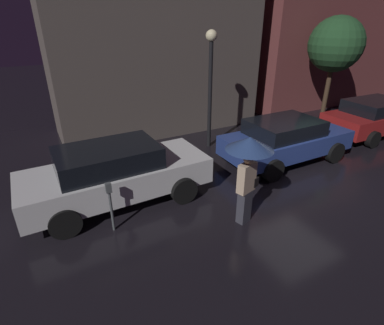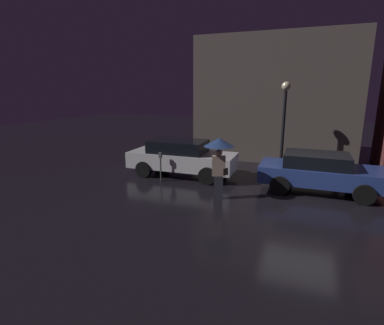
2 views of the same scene
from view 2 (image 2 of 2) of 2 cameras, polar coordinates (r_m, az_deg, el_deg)
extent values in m
plane|color=black|center=(10.87, 20.40, -6.88)|extent=(60.00, 60.00, 0.00)
cube|color=#564C47|center=(16.84, 15.50, 11.57)|extent=(8.15, 3.00, 6.37)
cube|color=silver|center=(13.02, -1.88, 0.47)|extent=(4.65, 1.85, 0.67)
cube|color=black|center=(12.97, -2.65, 3.10)|extent=(2.43, 1.59, 0.52)
cylinder|color=black|center=(13.44, 5.21, -0.65)|extent=(0.70, 0.22, 0.70)
cylinder|color=black|center=(11.83, 2.87, -2.58)|extent=(0.70, 0.22, 0.70)
cylinder|color=black|center=(14.46, -5.74, 0.36)|extent=(0.70, 0.22, 0.70)
cylinder|color=black|center=(12.98, -9.20, -1.28)|extent=(0.70, 0.22, 0.70)
cube|color=navy|center=(11.89, 23.22, -2.11)|extent=(4.29, 1.83, 0.61)
cube|color=black|center=(11.76, 22.63, 0.48)|extent=(2.23, 1.61, 0.47)
cylinder|color=black|center=(12.98, 28.84, -2.86)|extent=(0.69, 0.22, 0.69)
cylinder|color=black|center=(11.25, 29.96, -5.33)|extent=(0.69, 0.22, 0.69)
cylinder|color=black|center=(12.86, 17.09, -1.88)|extent=(0.69, 0.22, 0.69)
cylinder|color=black|center=(11.11, 16.36, -4.23)|extent=(0.69, 0.22, 0.69)
cube|color=#383842|center=(10.31, 5.02, -4.71)|extent=(0.35, 0.28, 0.82)
cube|color=#D1B293|center=(10.10, 5.11, -0.64)|extent=(0.49, 0.32, 0.69)
sphere|color=tan|center=(10.00, 5.17, 1.89)|extent=(0.22, 0.22, 0.22)
cylinder|color=black|center=(10.04, 5.14, 0.82)|extent=(0.02, 0.02, 0.80)
cone|color=navy|center=(9.93, 5.21, 3.88)|extent=(1.03, 1.03, 0.28)
cube|color=black|center=(10.08, 6.43, -1.71)|extent=(0.18, 0.14, 0.22)
cylinder|color=#4C5154|center=(12.27, -5.97, -1.34)|extent=(0.06, 0.06, 0.99)
cube|color=#4C5154|center=(12.13, -6.04, 1.42)|extent=(0.12, 0.10, 0.22)
cylinder|color=black|center=(13.92, 16.90, 5.46)|extent=(0.14, 0.14, 3.63)
sphere|color=#F9EAB7|center=(13.80, 17.49, 13.71)|extent=(0.38, 0.38, 0.38)
camera|label=1|loc=(8.15, -32.96, 16.30)|focal=28.00mm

